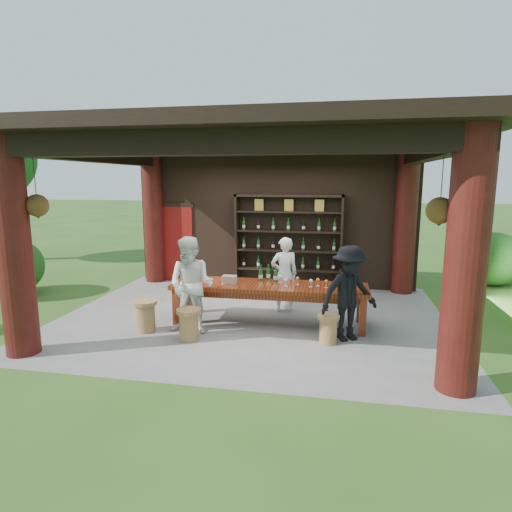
% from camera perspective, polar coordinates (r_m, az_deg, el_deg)
% --- Properties ---
extents(ground, '(90.00, 90.00, 0.00)m').
position_cam_1_polar(ground, '(8.50, -0.52, -8.13)').
color(ground, '#2D5119').
rests_on(ground, ground).
extents(pavilion, '(7.50, 6.00, 3.60)m').
position_cam_1_polar(pavilion, '(8.51, -0.05, 6.55)').
color(pavilion, slate).
rests_on(pavilion, ground).
extents(wine_shelf, '(2.63, 0.40, 2.32)m').
position_cam_1_polar(wine_shelf, '(10.53, 4.31, 1.91)').
color(wine_shelf, black).
rests_on(wine_shelf, ground).
extents(tasting_table, '(3.62, 0.98, 0.75)m').
position_cam_1_polar(tasting_table, '(7.97, 1.75, -4.59)').
color(tasting_table, '#58190C').
rests_on(tasting_table, ground).
extents(stool_near_left, '(0.41, 0.41, 0.54)m').
position_cam_1_polar(stool_near_left, '(7.34, -8.94, -8.89)').
color(stool_near_left, olive).
rests_on(stool_near_left, ground).
extents(stool_near_right, '(0.36, 0.36, 0.48)m').
position_cam_1_polar(stool_near_right, '(7.22, 9.60, -9.50)').
color(stool_near_right, olive).
rests_on(stool_near_right, ground).
extents(stool_far_left, '(0.43, 0.43, 0.56)m').
position_cam_1_polar(stool_far_left, '(7.89, -14.54, -7.63)').
color(stool_far_left, olive).
rests_on(stool_far_left, ground).
extents(host, '(0.65, 0.55, 1.53)m').
position_cam_1_polar(host, '(8.72, 3.80, -2.46)').
color(host, white).
rests_on(host, ground).
extents(guest_woman, '(0.86, 0.69, 1.70)m').
position_cam_1_polar(guest_woman, '(7.52, -8.60, -3.90)').
color(guest_woman, white).
rests_on(guest_woman, ground).
extents(guest_man, '(1.20, 1.05, 1.61)m').
position_cam_1_polar(guest_man, '(7.28, 12.30, -4.90)').
color(guest_man, black).
rests_on(guest_man, ground).
extents(table_bottles, '(0.37, 0.20, 0.31)m').
position_cam_1_polar(table_bottles, '(8.20, 1.63, -2.24)').
color(table_bottles, '#194C1E').
rests_on(table_bottles, tasting_table).
extents(table_glasses, '(0.93, 0.33, 0.15)m').
position_cam_1_polar(table_glasses, '(7.87, 6.28, -3.43)').
color(table_glasses, silver).
rests_on(table_glasses, tasting_table).
extents(napkin_basket, '(0.26, 0.18, 0.14)m').
position_cam_1_polar(napkin_basket, '(8.04, -3.58, -3.13)').
color(napkin_basket, '#BF6672').
rests_on(napkin_basket, tasting_table).
extents(shrubs, '(15.72, 7.58, 1.36)m').
position_cam_1_polar(shrubs, '(8.89, 18.91, -4.16)').
color(shrubs, '#194C14').
rests_on(shrubs, ground).
extents(trees, '(22.11, 9.77, 4.80)m').
position_cam_1_polar(trees, '(9.37, 19.42, 13.88)').
color(trees, '#3F2819').
rests_on(trees, ground).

